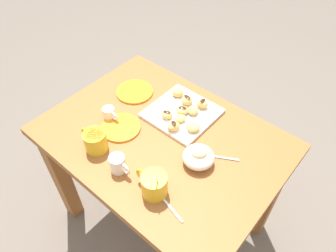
# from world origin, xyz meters

# --- Properties ---
(ground_plane) EXTENTS (8.00, 8.00, 0.00)m
(ground_plane) POSITION_xyz_m (0.00, 0.00, 0.00)
(ground_plane) COLOR #665B51
(dining_table) EXTENTS (0.98, 0.72, 0.72)m
(dining_table) POSITION_xyz_m (0.00, 0.00, 0.58)
(dining_table) COLOR #935628
(dining_table) RESTS_ON ground_plane
(pastry_plate_square) EXTENTS (0.27, 0.27, 0.02)m
(pastry_plate_square) POSITION_xyz_m (0.02, -0.16, 0.73)
(pastry_plate_square) COLOR white
(pastry_plate_square) RESTS_ON dining_table
(coffee_mug_mustard_left) EXTENTS (0.13, 0.09, 0.14)m
(coffee_mug_mustard_left) POSITION_xyz_m (-0.15, 0.22, 0.77)
(coffee_mug_mustard_left) COLOR gold
(coffee_mug_mustard_left) RESTS_ON dining_table
(coffee_mug_mustard_right) EXTENTS (0.13, 0.09, 0.09)m
(coffee_mug_mustard_right) POSITION_xyz_m (0.16, 0.22, 0.76)
(coffee_mug_mustard_right) COLOR gold
(coffee_mug_mustard_right) RESTS_ON dining_table
(cream_pitcher_white) EXTENTS (0.10, 0.06, 0.07)m
(cream_pitcher_white) POSITION_xyz_m (0.01, 0.23, 0.76)
(cream_pitcher_white) COLOR white
(cream_pitcher_white) RESTS_ON dining_table
(ice_cream_bowl) EXTENTS (0.12, 0.12, 0.09)m
(ice_cream_bowl) POSITION_xyz_m (-0.19, 0.01, 0.76)
(ice_cream_bowl) COLOR white
(ice_cream_bowl) RESTS_ON dining_table
(chocolate_sauce_pitcher) EXTENTS (0.09, 0.05, 0.06)m
(chocolate_sauce_pitcher) POSITION_xyz_m (0.25, 0.07, 0.75)
(chocolate_sauce_pitcher) COLOR white
(chocolate_sauce_pitcher) RESTS_ON dining_table
(saucer_orange_left) EXTENTS (0.17, 0.17, 0.01)m
(saucer_orange_left) POSITION_xyz_m (0.16, 0.08, 0.72)
(saucer_orange_left) COLOR orange
(saucer_orange_left) RESTS_ON dining_table
(saucer_orange_right) EXTENTS (0.17, 0.17, 0.01)m
(saucer_orange_right) POSITION_xyz_m (0.28, -0.12, 0.72)
(saucer_orange_right) COLOR orange
(saucer_orange_right) RESTS_ON dining_table
(loose_spoon_near_saucer) EXTENTS (0.15, 0.09, 0.01)m
(loose_spoon_near_saucer) POSITION_xyz_m (-0.22, -0.05, 0.72)
(loose_spoon_near_saucer) COLOR silver
(loose_spoon_near_saucer) RESTS_ON dining_table
(loose_spoon_by_plate) EXTENTS (0.16, 0.05, 0.01)m
(loose_spoon_by_plate) POSITION_xyz_m (-0.20, 0.22, 0.72)
(loose_spoon_by_plate) COLOR silver
(loose_spoon_by_plate) RESTS_ON dining_table
(beignet_0) EXTENTS (0.06, 0.06, 0.04)m
(beignet_0) POSITION_xyz_m (0.04, -0.21, 0.75)
(beignet_0) COLOR #E5B260
(beignet_0) RESTS_ON pastry_plate_square
(chocolate_drizzle_0) EXTENTS (0.04, 0.02, 0.00)m
(chocolate_drizzle_0) POSITION_xyz_m (0.04, -0.21, 0.77)
(chocolate_drizzle_0) COLOR #381E11
(chocolate_drizzle_0) RESTS_ON beignet_0
(beignet_1) EXTENTS (0.07, 0.07, 0.04)m
(beignet_1) POSITION_xyz_m (0.10, -0.23, 0.75)
(beignet_1) COLOR #E5B260
(beignet_1) RESTS_ON pastry_plate_square
(beignet_2) EXTENTS (0.06, 0.05, 0.04)m
(beignet_2) POSITION_xyz_m (-0.03, -0.24, 0.75)
(beignet_2) COLOR #E5B260
(beignet_2) RESTS_ON pastry_plate_square
(chocolate_drizzle_2) EXTENTS (0.02, 0.03, 0.00)m
(chocolate_drizzle_2) POSITION_xyz_m (-0.03, -0.24, 0.77)
(chocolate_drizzle_2) COLOR #381E11
(chocolate_drizzle_2) RESTS_ON beignet_2
(beignet_3) EXTENTS (0.07, 0.06, 0.03)m
(beignet_3) POSITION_xyz_m (0.01, -0.15, 0.75)
(beignet_3) COLOR #E5B260
(beignet_3) RESTS_ON pastry_plate_square
(chocolate_drizzle_3) EXTENTS (0.04, 0.03, 0.00)m
(chocolate_drizzle_3) POSITION_xyz_m (0.01, -0.15, 0.76)
(chocolate_drizzle_3) COLOR #381E11
(chocolate_drizzle_3) RESTS_ON beignet_3
(beignet_4) EXTENTS (0.06, 0.06, 0.04)m
(beignet_4) POSITION_xyz_m (-0.02, -0.05, 0.75)
(beignet_4) COLOR #E5B260
(beignet_4) RESTS_ON pastry_plate_square
(chocolate_drizzle_4) EXTENTS (0.03, 0.03, 0.00)m
(chocolate_drizzle_4) POSITION_xyz_m (-0.02, -0.05, 0.77)
(chocolate_drizzle_4) COLOR #381E11
(chocolate_drizzle_4) RESTS_ON beignet_4
(beignet_5) EXTENTS (0.06, 0.06, 0.03)m
(beignet_5) POSITION_xyz_m (-0.01, -0.11, 0.75)
(beignet_5) COLOR #E5B260
(beignet_5) RESTS_ON pastry_plate_square
(beignet_6) EXTENTS (0.07, 0.07, 0.03)m
(beignet_6) POSITION_xyz_m (-0.02, -0.18, 0.75)
(beignet_6) COLOR #E5B260
(beignet_6) RESTS_ON pastry_plate_square
(beignet_7) EXTENTS (0.05, 0.05, 0.03)m
(beignet_7) POSITION_xyz_m (0.05, -0.09, 0.75)
(beignet_7) COLOR #E5B260
(beignet_7) RESTS_ON pastry_plate_square
(chocolate_drizzle_7) EXTENTS (0.04, 0.03, 0.00)m
(chocolate_drizzle_7) POSITION_xyz_m (0.05, -0.09, 0.77)
(chocolate_drizzle_7) COLOR #381E11
(chocolate_drizzle_7) RESTS_ON beignet_7
(beignet_8) EXTENTS (0.07, 0.07, 0.03)m
(beignet_8) POSITION_xyz_m (-0.08, -0.10, 0.75)
(beignet_8) COLOR #E5B260
(beignet_8) RESTS_ON pastry_plate_square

